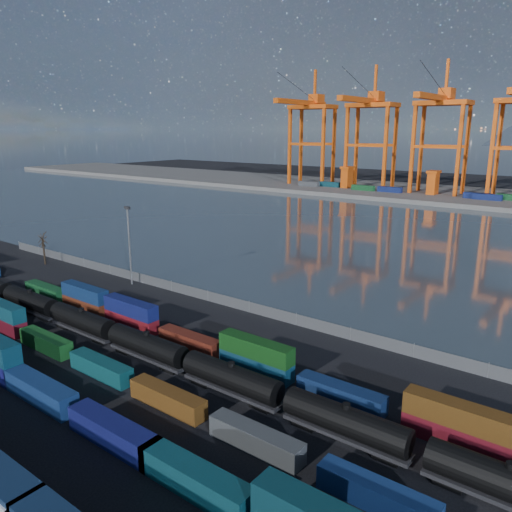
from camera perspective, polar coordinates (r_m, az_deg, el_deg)
The scene contains 13 objects.
ground at distance 71.86m, azimuth -15.05°, elevation -12.51°, with size 700.00×700.00×0.00m, color black.
harbor_water at distance 155.49m, azimuth 17.04°, elevation 1.84°, with size 700.00×700.00×0.00m, color #34424B.
far_quay at distance 255.31m, azimuth 25.50°, elevation 5.97°, with size 700.00×70.00×2.00m, color #514F4C.
container_row_south at distance 52.67m, azimuth -12.35°, elevation -20.39°, with size 128.23×2.53×5.39m.
container_row_mid at distance 76.27m, azimuth -20.60°, elevation -10.19°, with size 139.56×2.20×4.70m.
container_row_north at distance 82.96m, azimuth -12.96°, elevation -7.15°, with size 140.64×2.25×4.80m.
tanker_string at distance 67.59m, azimuth -7.95°, elevation -11.84°, with size 122.77×3.07×4.39m.
waterfront_fence at distance 89.53m, azimuth -0.78°, elevation -5.84°, with size 160.12×0.12×2.20m.
bare_tree at distance 130.54m, azimuth -23.11°, elevation 0.83°, with size 2.13×2.09×8.09m.
yard_light_mast at distance 106.46m, azimuth -14.29°, elevation 1.63°, with size 1.60×0.40×16.60m.
gantry_cranes at distance 248.70m, azimuth 24.37°, elevation 14.62°, with size 199.21×46.49×62.95m.
quay_containers at distance 243.53m, azimuth 22.28°, elevation 6.50°, with size 172.58×10.99×2.60m.
straddle_carriers at distance 245.38m, azimuth 24.59°, elevation 7.39°, with size 140.00×7.00×11.10m.
Camera 1 is at (52.02, -38.05, 31.79)m, focal length 35.00 mm.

